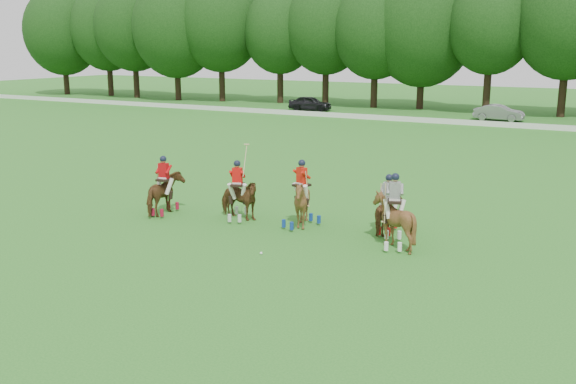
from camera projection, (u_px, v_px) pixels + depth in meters
The scene contains 11 objects.
ground at pixel (164, 253), 20.37m from camera, with size 180.00×180.00×0.00m, color #266E1F.
tree_line at pixel (495, 25), 59.53m from camera, with size 117.98×14.32×14.75m.
boundary_rail at pixel (460, 122), 52.85m from camera, with size 120.00×0.10×0.44m, color white.
car_left at pixel (310, 103), 64.08m from camera, with size 1.72×4.28×1.46m, color black.
car_mid at pixel (499, 113), 55.56m from camera, with size 1.47×4.20×1.38m, color gray.
polo_red_a at pixel (165, 193), 24.89m from camera, with size 1.22×2.01×2.31m.
polo_red_b at pixel (238, 199), 24.10m from camera, with size 1.93×1.79×2.83m.
polo_red_c at pixel (302, 203), 23.09m from camera, with size 1.95×2.05×2.49m.
polo_stripe_a at pixel (388, 213), 22.35m from camera, with size 1.05×1.71×2.12m.
polo_stripe_b at pixel (394, 220), 20.83m from camera, with size 1.89×2.00×2.46m.
polo_ball at pixel (261, 253), 20.26m from camera, with size 0.09×0.09×0.09m, color white.
Camera 1 is at (12.75, -15.16, 6.49)m, focal length 40.00 mm.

